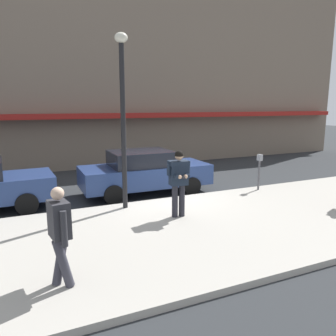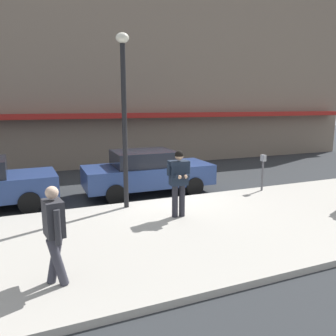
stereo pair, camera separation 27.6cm
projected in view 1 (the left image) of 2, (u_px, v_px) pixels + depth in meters
The scene contains 9 objects.
ground_plane at pixel (162, 200), 10.84m from camera, with size 80.00×80.00×0.00m, color #2B2D30.
sidewalk at pixel (239, 221), 8.68m from camera, with size 32.00×5.30×0.14m, color #A8A399.
curb_paint_line at pixel (188, 197), 11.29m from camera, with size 28.00×0.12×0.01m, color silver.
storefront_facade at pixel (117, 70), 17.90m from camera, with size 28.00×4.70×10.05m.
parked_sedan_mid at pixel (144, 172), 11.56m from camera, with size 4.51×1.96×1.54m.
man_texting_on_phone at pixel (179, 176), 8.66m from camera, with size 0.65×0.60×1.81m.
pedestrian_with_bag at pixel (60, 230), 5.31m from camera, with size 0.38×0.72×1.70m.
street_lamp_post at pixel (123, 104), 9.08m from camera, with size 0.36×0.36×4.88m.
parking_meter at pixel (259, 167), 11.52m from camera, with size 0.12×0.18×1.27m.
Camera 1 is at (-4.11, -9.60, 3.11)m, focal length 35.00 mm.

